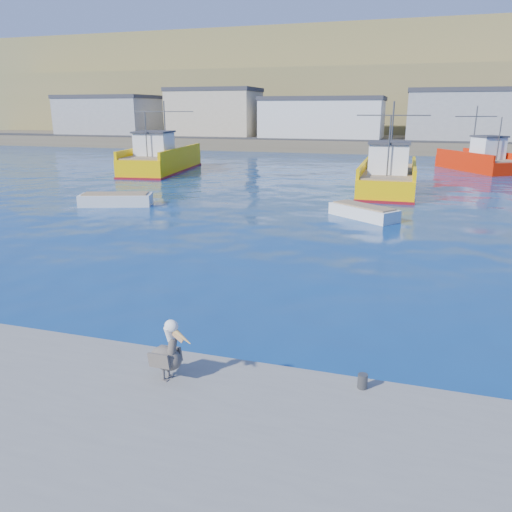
# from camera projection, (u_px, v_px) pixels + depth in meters

# --- Properties ---
(ground) EXTENTS (260.00, 260.00, 0.00)m
(ground) POSITION_uv_depth(u_px,v_px,m) (265.00, 325.00, 14.06)
(ground) COLOR navy
(ground) RESTS_ON ground
(dock_bollards) EXTENTS (36.20, 0.20, 0.30)m
(dock_bollards) POSITION_uv_depth(u_px,v_px,m) (248.00, 364.00, 10.59)
(dock_bollards) COLOR #4C4C4C
(dock_bollards) RESTS_ON dock
(far_shore) EXTENTS (200.00, 81.00, 24.00)m
(far_shore) POSITION_uv_depth(u_px,v_px,m) (400.00, 95.00, 111.64)
(far_shore) COLOR brown
(far_shore) RESTS_ON ground
(trawler_yellow_a) EXTENTS (6.03, 13.27, 6.71)m
(trawler_yellow_a) POSITION_uv_depth(u_px,v_px,m) (161.00, 160.00, 48.39)
(trawler_yellow_a) COLOR #EDB700
(trawler_yellow_a) RESTS_ON ground
(trawler_yellow_b) EXTENTS (5.28, 11.17, 6.49)m
(trawler_yellow_b) POSITION_uv_depth(u_px,v_px,m) (388.00, 177.00, 36.67)
(trawler_yellow_b) COLOR #EDB700
(trawler_yellow_b) RESTS_ON ground
(boat_orange) EXTENTS (7.54, 9.46, 6.17)m
(boat_orange) POSITION_uv_depth(u_px,v_px,m) (479.00, 160.00, 49.02)
(boat_orange) COLOR red
(boat_orange) RESTS_ON ground
(skiff_left) EXTENTS (4.68, 2.90, 0.96)m
(skiff_left) POSITION_uv_depth(u_px,v_px,m) (116.00, 201.00, 31.44)
(skiff_left) COLOR silver
(skiff_left) RESTS_ON ground
(skiff_mid) EXTENTS (4.12, 3.63, 0.89)m
(skiff_mid) POSITION_uv_depth(u_px,v_px,m) (363.00, 213.00, 27.79)
(skiff_mid) COLOR silver
(skiff_mid) RESTS_ON ground
(pelican) EXTENTS (1.09, 0.58, 1.34)m
(pelican) POSITION_uv_depth(u_px,v_px,m) (167.00, 354.00, 10.14)
(pelican) COLOR #595451
(pelican) RESTS_ON dock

